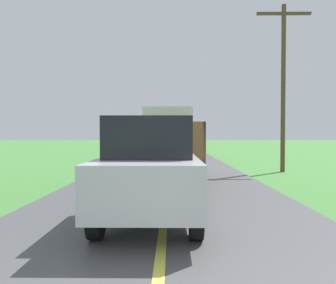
{
  "coord_description": "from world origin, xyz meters",
  "views": [
    {
      "loc": [
        0.15,
        -1.19,
        1.69
      ],
      "look_at": [
        0.0,
        11.41,
        1.4
      ],
      "focal_mm": 32.61,
      "sensor_mm": 36.0,
      "label": 1
    }
  ],
  "objects_px": {
    "banana_truck_near": "(168,140)",
    "utility_pole_roadside": "(283,81)",
    "following_car": "(151,167)",
    "banana_truck_far": "(170,138)"
  },
  "relations": [
    {
      "from": "banana_truck_near",
      "to": "following_car",
      "type": "bearing_deg",
      "value": -92.04
    },
    {
      "from": "banana_truck_near",
      "to": "utility_pole_roadside",
      "type": "relative_size",
      "value": 0.77
    },
    {
      "from": "banana_truck_near",
      "to": "banana_truck_far",
      "type": "relative_size",
      "value": 1.0
    },
    {
      "from": "following_car",
      "to": "banana_truck_far",
      "type": "bearing_deg",
      "value": 89.16
    },
    {
      "from": "utility_pole_roadside",
      "to": "following_car",
      "type": "relative_size",
      "value": 1.85
    },
    {
      "from": "banana_truck_near",
      "to": "utility_pole_roadside",
      "type": "distance_m",
      "value": 6.07
    },
    {
      "from": "banana_truck_near",
      "to": "following_car",
      "type": "distance_m",
      "value": 6.64
    },
    {
      "from": "banana_truck_far",
      "to": "following_car",
      "type": "distance_m",
      "value": 17.35
    },
    {
      "from": "utility_pole_roadside",
      "to": "banana_truck_far",
      "type": "bearing_deg",
      "value": 119.49
    },
    {
      "from": "banana_truck_far",
      "to": "following_car",
      "type": "height_order",
      "value": "banana_truck_far"
    }
  ]
}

